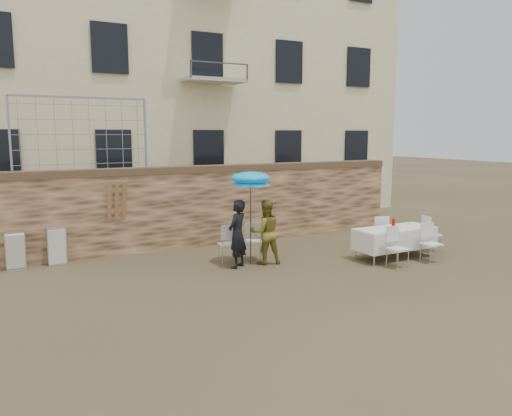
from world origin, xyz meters
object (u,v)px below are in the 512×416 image
chair_stack_left (15,249)px  chair_stack_right (56,245)px  couple_chair_left (228,243)px  couple_chair_right (253,240)px  table_chair_front_left (398,248)px  table_chair_front_right (432,243)px  table_chair_back (379,233)px  soda_bottle (393,224)px  woman_dress (265,232)px  banquet_table (395,229)px  table_chair_side (431,233)px  umbrella (251,181)px  man_suit (237,234)px

chair_stack_left → chair_stack_right: same height
couple_chair_left → couple_chair_right: same height
table_chair_front_left → chair_stack_left: bearing=147.1°
table_chair_front_right → table_chair_back: 1.58m
couple_chair_right → table_chair_back: 3.51m
soda_bottle → woman_dress: bearing=158.7°
woman_dress → couple_chair_right: woman_dress is taller
couple_chair_right → table_chair_back: (3.43, -0.76, 0.00)m
woman_dress → banquet_table: woman_dress is taller
table_chair_back → table_chair_side: (1.20, -0.70, 0.00)m
umbrella → table_chair_front_right: size_ratio=2.23×
man_suit → couple_chair_left: (0.00, 0.55, -0.32)m
soda_bottle → chair_stack_right: bearing=154.5°
couple_chair_left → chair_stack_left: bearing=-12.4°
couple_chair_right → chair_stack_right: couple_chair_right is taller
couple_chair_right → chair_stack_left: size_ratio=1.04×
table_chair_back → chair_stack_right: 8.27m
umbrella → table_chair_back: size_ratio=2.23×
couple_chair_left → table_chair_front_left: size_ratio=1.00×
woman_dress → banquet_table: (3.18, -1.01, -0.05)m
soda_bottle → couple_chair_right: bearing=150.5°
table_chair_front_left → banquet_table: bearing=46.0°
couple_chair_right → table_chair_front_right: size_ratio=1.00×
man_suit → umbrella: size_ratio=0.75×
umbrella → table_chair_back: 4.05m
chair_stack_left → table_chair_side: bearing=-18.3°
table_chair_back → chair_stack_right: table_chair_back is taller
man_suit → table_chair_side: man_suit is taller
banquet_table → chair_stack_left: (-8.55, 3.40, -0.27)m
man_suit → banquet_table: man_suit is taller
table_chair_front_left → umbrella: bearing=142.2°
chair_stack_left → soda_bottle: bearing=-23.0°
chair_stack_right → table_chair_back: bearing=-18.3°
man_suit → couple_chair_left: man_suit is taller
man_suit → table_chair_front_left: bearing=115.5°
umbrella → table_chair_front_right: 4.70m
woman_dress → table_chair_front_right: size_ratio=1.63×
man_suit → umbrella: 1.29m
woman_dress → chair_stack_left: bearing=-13.3°
soda_bottle → table_chair_side: bearing=8.9°
soda_bottle → table_chair_front_right: soda_bottle is taller
woman_dress → couple_chair_left: size_ratio=1.63×
umbrella → soda_bottle: (3.33, -1.26, -1.12)m
woman_dress → table_chair_back: size_ratio=1.63×
woman_dress → chair_stack_left: 5.89m
couple_chair_left → table_chair_back: 4.20m
table_chair_back → table_chair_front_right: bearing=122.4°
table_chair_front_right → table_chair_side: bearing=47.2°
banquet_table → soda_bottle: size_ratio=8.08×
table_chair_back → chair_stack_right: (-7.85, 2.60, -0.02)m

